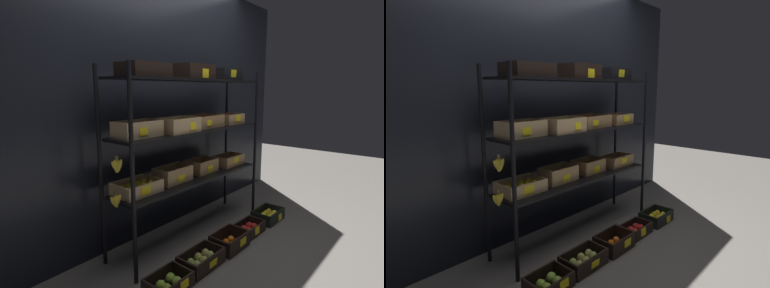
% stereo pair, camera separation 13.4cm
% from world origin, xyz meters
% --- Properties ---
extents(ground_plane, '(10.00, 10.00, 0.00)m').
position_xyz_m(ground_plane, '(0.00, 0.00, 0.00)').
color(ground_plane, '#605B56').
extents(storefront_wall, '(4.12, 0.12, 2.51)m').
position_xyz_m(storefront_wall, '(0.00, 0.39, 1.25)').
color(storefront_wall, black).
rests_on(storefront_wall, ground_plane).
extents(display_rack, '(1.83, 0.42, 1.62)m').
position_xyz_m(display_rack, '(-0.02, 0.01, 1.02)').
color(display_rack, black).
rests_on(display_rack, ground_plane).
extents(crate_ground_apple_green, '(0.32, 0.23, 0.11)m').
position_xyz_m(crate_ground_apple_green, '(-0.76, -0.43, 0.04)').
color(crate_ground_apple_green, black).
rests_on(crate_ground_apple_green, ground_plane).
extents(crate_ground_pear, '(0.37, 0.23, 0.13)m').
position_xyz_m(crate_ground_pear, '(-0.39, -0.43, 0.05)').
color(crate_ground_pear, black).
rests_on(crate_ground_pear, ground_plane).
extents(crate_ground_tangerine, '(0.33, 0.24, 0.14)m').
position_xyz_m(crate_ground_tangerine, '(-0.00, -0.44, 0.05)').
color(crate_ground_tangerine, black).
rests_on(crate_ground_tangerine, ground_plane).
extents(crate_ground_apple_red, '(0.31, 0.21, 0.11)m').
position_xyz_m(crate_ground_apple_red, '(0.37, -0.43, 0.04)').
color(crate_ground_apple_red, black).
rests_on(crate_ground_apple_red, ground_plane).
extents(crate_ground_lemon, '(0.35, 0.24, 0.12)m').
position_xyz_m(crate_ground_lemon, '(0.76, -0.43, 0.05)').
color(crate_ground_lemon, black).
rests_on(crate_ground_lemon, ground_plane).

